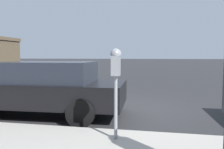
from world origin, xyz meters
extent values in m
plane|color=#2B2B2D|center=(0.00, 0.00, 0.00)|extent=(220.00, 220.00, 0.00)
cylinder|color=gray|center=(-2.69, -0.12, 0.71)|extent=(0.06, 0.06, 1.13)
cube|color=gray|center=(-2.69, -0.12, 1.44)|extent=(0.20, 0.14, 0.34)
sphere|color=gray|center=(-2.69, -0.12, 1.64)|extent=(0.19, 0.19, 0.19)
cube|color=#19389E|center=(-2.59, -0.12, 1.40)|extent=(0.01, 0.11, 0.12)
cube|color=black|center=(-2.59, -0.12, 1.52)|extent=(0.01, 0.10, 0.08)
cube|color=black|center=(-0.99, 2.30, 0.62)|extent=(1.91, 4.71, 0.59)
cube|color=#232833|center=(-0.98, 2.11, 1.18)|extent=(1.63, 2.65, 0.54)
cylinder|color=black|center=(-0.15, 3.77, 0.32)|extent=(0.24, 0.65, 0.64)
cylinder|color=black|center=(-1.82, 0.83, 0.32)|extent=(0.24, 0.65, 0.64)
cylinder|color=black|center=(-0.06, 0.88, 0.32)|extent=(0.24, 0.65, 0.64)
cylinder|color=black|center=(4.04, 7.16, 0.52)|extent=(0.34, 1.05, 1.04)
camera|label=1|loc=(-6.40, -0.73, 1.61)|focal=35.00mm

